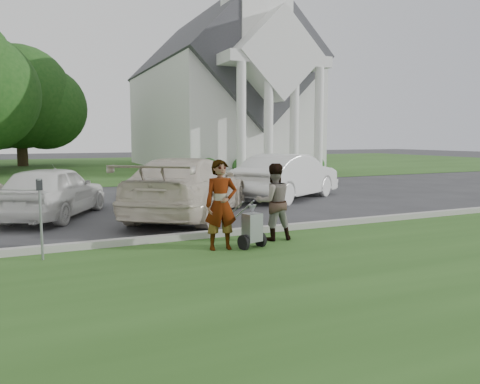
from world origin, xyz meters
TOP-DOWN VIEW (x-y plane):
  - ground at (0.00, 0.00)m, footprint 120.00×120.00m
  - grass_strip at (0.00, -3.00)m, footprint 80.00×7.00m
  - church_lawn at (0.00, 27.00)m, footprint 80.00×30.00m
  - curb at (0.00, 0.55)m, footprint 80.00×0.18m
  - church at (9.00, 23.11)m, footprint 9.19×19.00m
  - tree_back at (-4.01, 29.99)m, footprint 9.61×7.60m
  - striping_cart at (0.23, -0.67)m, footprint 0.64×1.05m
  - person_left at (-0.35, -0.53)m, footprint 0.67×0.48m
  - person_right at (0.95, -0.20)m, footprint 0.84×0.70m
  - parking_meter_near at (-3.46, 0.02)m, footprint 0.10×0.09m
  - car_b at (-3.06, 4.64)m, footprint 3.35×4.45m
  - car_c at (0.28, 3.35)m, footprint 5.06×5.77m
  - car_d at (4.59, 5.41)m, footprint 4.92×3.85m

SIDE VIEW (x-z plane):
  - ground at x=0.00m, z-range 0.00..0.00m
  - grass_strip at x=0.00m, z-range 0.00..0.01m
  - church_lawn at x=0.00m, z-range 0.00..0.01m
  - curb at x=0.00m, z-range 0.00..0.15m
  - striping_cart at x=0.23m, z-range -0.06..0.85m
  - car_b at x=-3.06m, z-range 0.00..1.41m
  - car_d at x=4.59m, z-range 0.00..1.56m
  - person_right at x=0.95m, z-range 0.00..1.58m
  - car_c at x=0.28m, z-range 0.00..1.60m
  - person_left at x=-0.35m, z-range 0.00..1.70m
  - parking_meter_near at x=-3.46m, z-range 0.19..1.62m
  - tree_back at x=-4.01m, z-range 0.28..9.17m
  - church at x=9.00m, z-range -6.11..17.99m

